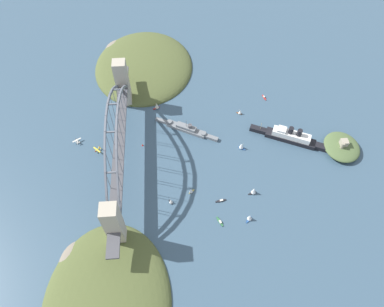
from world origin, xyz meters
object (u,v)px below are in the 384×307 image
Objects in this scene: small_boat_9 at (157,106)px; harbor_arch_bridge at (119,143)px; seaplane_second_in_formation at (77,141)px; channel_marker_buoy at (143,145)px; seaplane_taxiing_near_bridge at (98,150)px; small_boat_3 at (240,112)px; small_boat_5 at (171,201)px; small_boat_8 at (221,201)px; naval_cruiser at (187,129)px; small_boat_2 at (242,146)px; small_boat_7 at (250,217)px; fort_island_mid_harbor at (342,147)px; small_boat_1 at (191,191)px; small_boat_0 at (254,191)px; ocean_liner at (291,137)px; small_boat_4 at (264,97)px; small_boat_6 at (220,222)px.

harbor_arch_bridge is at bearing -25.84° from small_boat_9.
channel_marker_buoy is (10.48, 77.83, -1.22)m from seaplane_second_in_formation.
small_boat_3 is (-46.23, 175.71, 1.41)m from seaplane_taxiing_near_bridge.
seaplane_taxiing_near_bridge is (-17.50, -31.07, -32.81)m from harbor_arch_bridge.
small_boat_5 is 53.52m from small_boat_8.
small_boat_8 is (100.27, 30.21, -2.59)m from naval_cruiser.
small_boat_7 is (91.65, -5.70, -0.29)m from small_boat_2.
small_boat_2 is 1.37× the size of small_boat_3.
fort_island_mid_harbor is 6.41× the size of small_boat_5.
small_boat_1 is 0.95× the size of small_boat_3.
small_boat_0 is 1.12× the size of small_boat_9.
ocean_liner is (-17.29, 198.79, -28.74)m from harbor_arch_bridge.
ocean_liner is 2.04× the size of fort_island_mid_harbor.
seaplane_taxiing_near_bridge is 1.34× the size of small_boat_1.
small_boat_3 is at bearing 98.90° from seaplane_second_in_formation.
naval_cruiser is 116.26m from small_boat_4.
small_boat_1 is 1.00× the size of small_boat_5.
naval_cruiser is (-24.01, -123.26, -2.88)m from ocean_liner.
fort_island_mid_harbor reaches higher than seaplane_second_in_formation.
small_boat_9 is (-63.96, -159.45, -1.55)m from ocean_liner.
ocean_liner is 171.80m from small_boat_9.
channel_marker_buoy is at bearing -70.14° from naval_cruiser.
naval_cruiser reaches higher than fort_island_mid_harbor.
ocean_liner reaches higher than small_boat_2.
small_boat_2 is at bearing -94.98° from fort_island_mid_harbor.
small_boat_4 is (-57.55, 237.46, -1.54)m from seaplane_second_in_formation.
small_boat_2 is (8.17, 169.12, 2.69)m from seaplane_taxiing_near_bridge.
small_boat_5 is at bearing -41.20° from small_boat_4.
small_boat_9 is 3.56× the size of channel_marker_buoy.
naval_cruiser is 10.61× the size of small_boat_5.
small_boat_1 is 131.97m from small_boat_9.
small_boat_2 is (-9.34, 138.05, -30.12)m from harbor_arch_bridge.
harbor_arch_bridge is 35.17× the size of small_boat_1.
seaplane_second_in_formation reaches higher than channel_marker_buoy.
ocean_liner reaches higher than small_boat_0.
small_boat_5 is at bearing 48.09° from seaplane_taxiing_near_bridge.
small_boat_8 is at bearing 25.34° from small_boat_9.
seaplane_taxiing_near_bridge is at bearing -85.34° from channel_marker_buoy.
ocean_liner reaches higher than fort_island_mid_harbor.
ocean_liner is 7.94× the size of small_boat_8.
small_boat_8 is (1.62, 53.43, -2.66)m from small_boat_5.
small_boat_8 is at bearing -131.25° from small_boat_7.
small_boat_7 is at bearing 29.63° from small_boat_9.
small_boat_2 is at bearing -6.91° from small_boat_3.
seaplane_taxiing_near_bridge is (23.80, -106.60, -1.19)m from naval_cruiser.
naval_cruiser is at bearing -72.02° from small_boat_3.
small_boat_4 is 190.29m from small_boat_6.
harbor_arch_bridge is 72.61m from seaplane_second_in_formation.
small_boat_4 reaches higher than small_boat_6.
small_boat_8 is at bearing 60.85° from harbor_arch_bridge.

